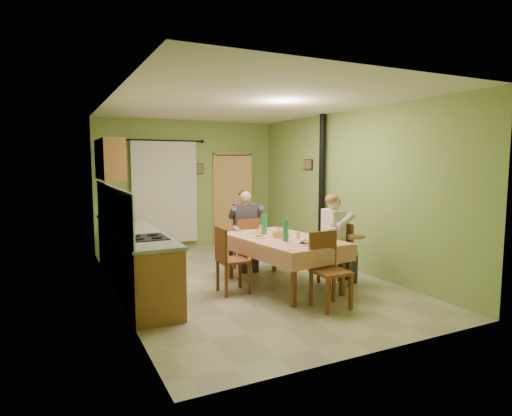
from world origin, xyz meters
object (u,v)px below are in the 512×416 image
chair_far (246,254)px  stove_flue (321,208)px  chair_near (330,286)px  chair_right (335,267)px  dining_table (283,262)px  man_far (246,221)px  chair_left (232,273)px  man_right (335,229)px

chair_far → stove_flue: size_ratio=0.33×
chair_near → chair_right: 1.06m
dining_table → man_far: (-0.10, 1.12, 0.50)m
chair_left → stove_flue: (2.36, 1.15, 0.73)m
chair_near → chair_right: chair_near is taller
chair_far → man_right: bearing=-48.0°
chair_near → stove_flue: bearing=-122.5°
dining_table → man_right: bearing=-27.7°
chair_left → man_right: 1.71m
chair_left → man_right: size_ratio=0.70×
chair_near → chair_left: chair_near is taller
man_far → man_right: (0.86, -1.41, 0.00)m
chair_near → chair_right: (0.68, 0.81, -0.00)m
chair_far → chair_right: size_ratio=0.96×
man_far → stove_flue: bearing=13.1°
chair_near → chair_far: bearing=-85.2°
dining_table → chair_right: size_ratio=2.12×
chair_right → chair_left: size_ratio=0.99×
dining_table → chair_far: (-0.11, 1.11, -0.09)m
chair_far → chair_right: chair_right is taller
stove_flue → chair_right: bearing=-117.3°
stove_flue → chair_near: bearing=-122.3°
chair_far → man_right: (0.86, -1.40, 0.59)m
chair_far → chair_left: 1.27m
chair_left → man_right: man_right is taller
chair_left → stove_flue: stove_flue is taller
chair_near → man_far: 2.31m
dining_table → chair_far: 1.12m
chair_right → stove_flue: 1.83m
man_far → chair_right: bearing=-47.9°
dining_table → man_far: bearing=88.2°
chair_far → man_far: size_ratio=0.67×
chair_far → man_far: man_far is taller
stove_flue → chair_left: bearing=-154.0°
chair_near → stove_flue: 2.82m
dining_table → chair_near: 1.11m
chair_left → dining_table: bearing=87.2°
man_right → chair_near: bearing=148.4°
chair_near → man_far: size_ratio=0.71×
man_far → stove_flue: (1.64, 0.08, 0.15)m
chair_far → man_far: 0.59m
chair_near → man_right: (0.67, 0.81, 0.59)m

